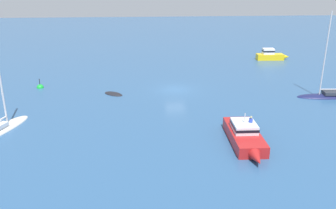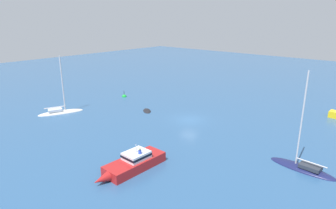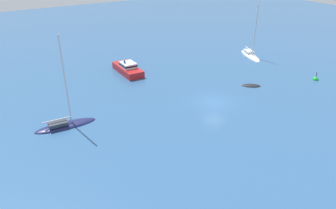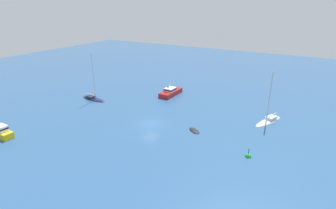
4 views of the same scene
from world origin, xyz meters
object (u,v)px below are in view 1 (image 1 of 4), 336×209
launch (245,135)px  sailboat (2,128)px  tender (114,94)px  channel_buoy (40,88)px  yacht (325,96)px  launch_1 (271,55)px

launch → sailboat: (-21.87, 4.28, -0.50)m
tender → channel_buoy: 10.10m
yacht → tender: (-24.99, 2.80, -0.18)m
launch → channel_buoy: launch is taller
launch → yacht: size_ratio=0.79×
launch_1 → sailboat: bearing=-141.0°
yacht → sailboat: bearing=15.2°
channel_buoy → sailboat: bearing=-90.4°
sailboat → launch_1: size_ratio=1.71×
launch_1 → tender: bearing=-144.7°
yacht → sailboat: 35.30m
sailboat → channel_buoy: sailboat is taller
yacht → sailboat: size_ratio=1.09×
launch → launch_1: (12.92, 30.67, 0.06)m
channel_buoy → tender: bearing=-19.2°
sailboat → tender: sailboat is taller
launch → yacht: yacht is taller
yacht → tender: bearing=-2.6°
tender → launch_1: bearing=-109.9°
yacht → tender: yacht is taller
launch → launch_1: launch is taller
sailboat → tender: 13.69m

